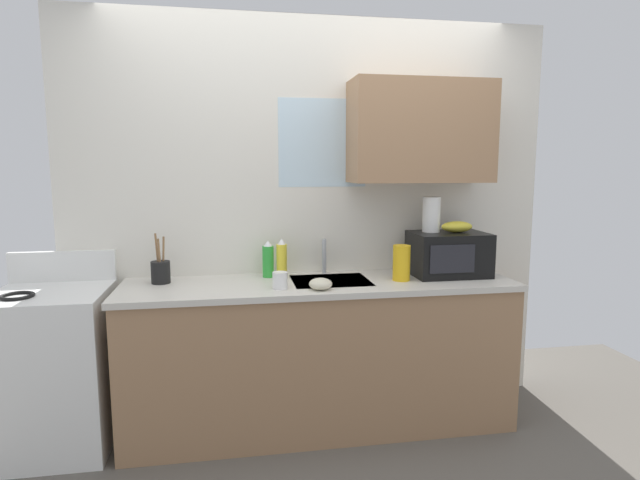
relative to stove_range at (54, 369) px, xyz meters
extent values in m
cube|color=silver|center=(1.51, 0.35, 0.79)|extent=(3.09, 0.10, 2.50)
cube|color=#9E7551|center=(2.16, 0.14, 1.33)|extent=(0.88, 0.32, 0.62)
cube|color=silver|center=(1.58, 0.31, 1.27)|extent=(0.56, 0.02, 0.55)
cube|color=#9E7551|center=(1.51, 0.00, -0.03)|extent=(2.29, 0.60, 0.86)
cube|color=beige|center=(1.51, 0.00, 0.42)|extent=(2.32, 0.63, 0.03)
cube|color=#9EA0A5|center=(1.58, 0.02, 0.37)|extent=(0.46, 0.38, 0.14)
cylinder|color=#B2B5BA|center=(1.58, 0.24, 0.55)|extent=(0.03, 0.03, 0.22)
cube|color=white|center=(0.00, 0.00, -0.01)|extent=(0.60, 0.60, 0.90)
torus|color=black|center=(-0.12, -0.10, 0.45)|extent=(0.17, 0.17, 0.02)
cube|color=white|center=(0.00, 0.28, 0.53)|extent=(0.60, 0.04, 0.18)
cube|color=black|center=(2.33, 0.05, 0.58)|extent=(0.46, 0.34, 0.27)
cube|color=black|center=(2.28, -0.13, 0.58)|extent=(0.28, 0.01, 0.17)
ellipsoid|color=gold|center=(2.38, 0.05, 0.75)|extent=(0.20, 0.11, 0.07)
cylinder|color=white|center=(2.23, 0.10, 0.82)|extent=(0.11, 0.11, 0.22)
cylinder|color=yellow|center=(1.30, 0.16, 0.55)|extent=(0.07, 0.07, 0.21)
cone|color=white|center=(1.30, 0.16, 0.67)|extent=(0.05, 0.05, 0.04)
cylinder|color=green|center=(1.21, 0.18, 0.54)|extent=(0.07, 0.07, 0.19)
cone|color=white|center=(1.21, 0.18, 0.65)|extent=(0.05, 0.05, 0.04)
cylinder|color=gold|center=(1.99, -0.05, 0.55)|extent=(0.10, 0.10, 0.21)
cylinder|color=white|center=(1.26, -0.14, 0.49)|extent=(0.08, 0.08, 0.09)
cylinder|color=black|center=(0.58, 0.12, 0.51)|extent=(0.11, 0.11, 0.13)
cylinder|color=olive|center=(0.57, 0.12, 0.61)|extent=(0.02, 0.03, 0.26)
cylinder|color=olive|center=(0.60, 0.13, 0.60)|extent=(0.02, 0.02, 0.24)
cylinder|color=olive|center=(0.58, 0.10, 0.60)|extent=(0.02, 0.03, 0.23)
ellipsoid|color=beige|center=(1.48, -0.20, 0.47)|extent=(0.13, 0.13, 0.06)
camera|label=1|loc=(0.99, -2.99, 1.12)|focal=29.27mm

